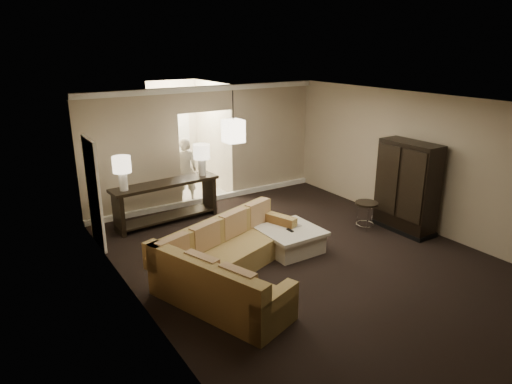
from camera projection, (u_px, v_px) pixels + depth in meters
ground at (311, 263)px, 8.14m from camera, size 8.00×8.00×0.00m
wall_back at (207, 145)px, 10.91m from camera, size 6.00×0.04×2.80m
wall_left at (142, 224)px, 6.17m from camera, size 0.04×8.00×2.80m
wall_right at (428, 164)px, 9.25m from camera, size 0.04×8.00×2.80m
ceiling at (317, 105)px, 7.27m from camera, size 6.00×8.00×0.02m
crown_molding at (206, 89)px, 10.45m from camera, size 6.00×0.10×0.12m
baseboard at (209, 199)px, 11.28m from camera, size 6.00×0.10×0.12m
side_door at (94, 194)px, 8.53m from camera, size 0.05×0.90×2.10m
foyer at (184, 140)px, 12.01m from camera, size 1.44×2.02×2.80m
sectional_sofa at (231, 262)px, 7.41m from camera, size 3.03×3.02×0.86m
coffee_table at (290, 239)px, 8.58m from camera, size 1.07×1.07×0.45m
console_table at (166, 199)px, 9.81m from camera, size 2.40×0.72×0.91m
armoire at (407, 189)px, 9.31m from camera, size 0.56×1.30×1.87m
drink_table at (366, 210)px, 9.50m from camera, size 0.47×0.47×0.59m
table_lamp_left at (122, 168)px, 9.03m from camera, size 0.37×0.37×0.70m
table_lamp_right at (202, 155)px, 10.08m from camera, size 0.37×0.37×0.70m
pendant_light at (233, 131)px, 9.69m from camera, size 0.38×0.38×1.09m
person at (185, 167)px, 11.08m from camera, size 0.74×0.62×1.75m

